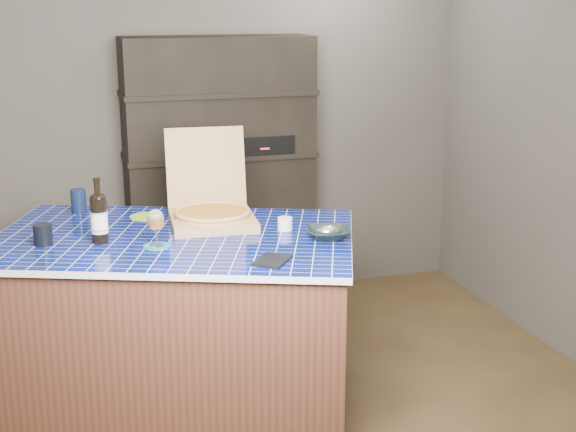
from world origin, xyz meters
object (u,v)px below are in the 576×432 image
object	(u,v)px
mead_bottle	(99,217)
dvd_case	(272,261)
kitchen_island	(177,326)
wine_glass	(156,221)
pizza_box	(212,211)
bowl	(328,234)

from	to	relation	value
mead_bottle	dvd_case	world-z (taller)	mead_bottle
kitchen_island	mead_bottle	world-z (taller)	mead_bottle
dvd_case	wine_glass	bearing A→B (deg)	177.66
pizza_box	dvd_case	size ratio (longest dim) A/B	3.03
pizza_box	dvd_case	world-z (taller)	pizza_box
mead_bottle	dvd_case	size ratio (longest dim) A/B	1.74
kitchen_island	mead_bottle	bearing A→B (deg)	-157.70
kitchen_island	dvd_case	bearing A→B (deg)	-35.17
kitchen_island	pizza_box	bearing A→B (deg)	56.42
kitchen_island	pizza_box	size ratio (longest dim) A/B	3.70
pizza_box	mead_bottle	world-z (taller)	pizza_box
kitchen_island	pizza_box	distance (m)	0.60
mead_bottle	bowl	distance (m)	1.07
bowl	kitchen_island	bearing A→B (deg)	159.34
dvd_case	bowl	xyz separation A→B (m)	(0.35, 0.26, 0.02)
pizza_box	dvd_case	distance (m)	0.69
mead_bottle	wine_glass	bearing A→B (deg)	-30.50
bowl	wine_glass	bearing A→B (deg)	171.93
mead_bottle	wine_glass	size ratio (longest dim) A/B	1.79
kitchen_island	bowl	bearing A→B (deg)	0.42
pizza_box	bowl	size ratio (longest dim) A/B	2.60
mead_bottle	bowl	bearing A→B (deg)	-13.83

